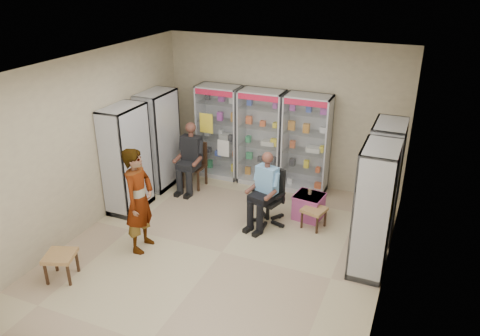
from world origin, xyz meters
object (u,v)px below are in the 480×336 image
at_px(wooden_chair, 194,166).
at_px(woven_stool_b, 62,266).
at_px(cabinet_left_far, 159,140).
at_px(cabinet_right_far, 383,180).
at_px(cabinet_back_left, 219,132).
at_px(cabinet_left_near, 127,159).
at_px(office_chair, 268,197).
at_px(cabinet_back_right, 306,144).
at_px(pink_trunk, 309,206).
at_px(woven_stool_a, 314,218).
at_px(seated_shopkeeper, 267,191).
at_px(cabinet_right_near, 374,210).
at_px(standing_man, 139,200).
at_px(cabinet_back_mid, 261,138).

height_order(wooden_chair, woven_stool_b, wooden_chair).
bearing_deg(woven_stool_b, cabinet_left_far, 95.67).
relative_size(cabinet_right_far, woven_stool_b, 4.78).
height_order(cabinet_back_left, wooden_chair, cabinet_back_left).
distance_m(cabinet_left_far, cabinet_left_near, 1.10).
xyz_separation_m(cabinet_left_near, wooden_chair, (0.68, 1.30, -0.53)).
bearing_deg(office_chair, cabinet_back_right, 97.15).
bearing_deg(pink_trunk, cabinet_back_left, 154.57).
xyz_separation_m(cabinet_back_left, woven_stool_a, (2.47, -1.38, -0.81)).
bearing_deg(seated_shopkeeper, cabinet_right_far, 29.76).
height_order(cabinet_left_far, cabinet_left_near, same).
height_order(cabinet_right_near, cabinet_left_near, same).
xyz_separation_m(cabinet_right_far, office_chair, (-1.87, -0.41, -0.49)).
height_order(cabinet_back_left, cabinet_right_far, same).
distance_m(cabinet_right_far, standing_man, 4.00).
distance_m(wooden_chair, standing_man, 2.42).
height_order(cabinet_back_mid, woven_stool_a, cabinet_back_mid).
height_order(cabinet_back_right, pink_trunk, cabinet_back_right).
bearing_deg(seated_shopkeeper, woven_stool_a, 30.14).
bearing_deg(cabinet_back_right, cabinet_left_near, -144.35).
xyz_separation_m(seated_shopkeeper, pink_trunk, (0.63, 0.50, -0.42)).
bearing_deg(cabinet_left_near, woven_stool_a, 100.75).
relative_size(cabinet_left_far, pink_trunk, 4.16).
height_order(cabinet_left_far, pink_trunk, cabinet_left_far).
height_order(cabinet_back_left, cabinet_right_near, same).
height_order(cabinet_right_near, office_chair, cabinet_right_near).
bearing_deg(woven_stool_a, cabinet_back_right, 112.25).
bearing_deg(office_chair, cabinet_back_left, 153.19).
relative_size(pink_trunk, standing_man, 0.27).
height_order(wooden_chair, seated_shopkeeper, seated_shopkeeper).
xyz_separation_m(cabinet_left_near, woven_stool_b, (0.33, -2.22, -0.79)).
xyz_separation_m(cabinet_right_far, woven_stool_a, (-1.06, -0.25, -0.81)).
distance_m(cabinet_left_far, standing_man, 2.38).
bearing_deg(woven_stool_a, woven_stool_b, -136.92).
bearing_deg(standing_man, seated_shopkeeper, -51.42).
distance_m(cabinet_right_far, cabinet_right_near, 1.10).
relative_size(cabinet_right_near, office_chair, 1.96).
relative_size(cabinet_left_near, standing_man, 1.14).
xyz_separation_m(office_chair, woven_stool_a, (0.81, 0.15, -0.32)).
height_order(cabinet_right_far, cabinet_right_near, same).
relative_size(cabinet_left_far, seated_shopkeeper, 1.54).
bearing_deg(pink_trunk, cabinet_back_right, 109.83).
bearing_deg(cabinet_back_right, cabinet_left_far, -161.81).
distance_m(cabinet_right_far, woven_stool_b, 5.24).
distance_m(wooden_chair, woven_stool_b, 3.55).
height_order(cabinet_right_far, seated_shopkeeper, cabinet_right_far).
bearing_deg(cabinet_left_near, cabinet_left_far, 180.00).
bearing_deg(office_chair, cabinet_back_mid, 130.79).
xyz_separation_m(cabinet_right_near, cabinet_left_far, (-4.46, 1.30, 0.00)).
relative_size(cabinet_back_left, cabinet_back_right, 1.00).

